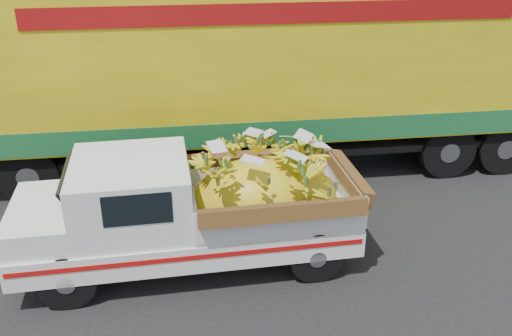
{
  "coord_description": "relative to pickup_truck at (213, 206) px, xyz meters",
  "views": [
    {
      "loc": [
        1.16,
        -7.95,
        4.99
      ],
      "look_at": [
        1.33,
        0.23,
        1.21
      ],
      "focal_mm": 40.0,
      "sensor_mm": 36.0,
      "label": 1
    }
  ],
  "objects": [
    {
      "name": "ground",
      "position": [
        -0.67,
        0.5,
        -0.93
      ],
      "size": [
        100.0,
        100.0,
        0.0
      ],
      "primitive_type": "plane",
      "color": "black",
      "rests_on": "ground"
    },
    {
      "name": "semi_trailer",
      "position": [
        0.94,
        3.5,
        1.19
      ],
      "size": [
        12.04,
        3.93,
        3.8
      ],
      "rotation": [
        0.0,
        0.0,
        0.12
      ],
      "color": "black",
      "rests_on": "ground"
    },
    {
      "name": "sidewalk",
      "position": [
        -0.67,
        8.05,
        -0.86
      ],
      "size": [
        60.0,
        4.0,
        0.14
      ],
      "primitive_type": "cube",
      "color": "gray",
      "rests_on": "ground"
    },
    {
      "name": "curb",
      "position": [
        -0.67,
        5.95,
        -0.86
      ],
      "size": [
        60.0,
        0.25,
        0.15
      ],
      "primitive_type": "cube",
      "color": "gray",
      "rests_on": "ground"
    },
    {
      "name": "pickup_truck",
      "position": [
        0.0,
        0.0,
        0.0
      ],
      "size": [
        5.17,
        2.55,
        1.73
      ],
      "rotation": [
        0.0,
        0.0,
        0.16
      ],
      "color": "black",
      "rests_on": "ground"
    }
  ]
}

